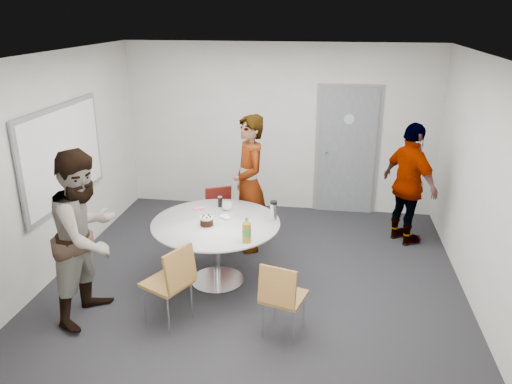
% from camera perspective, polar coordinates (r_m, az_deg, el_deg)
% --- Properties ---
extents(floor, '(5.00, 5.00, 0.00)m').
position_cam_1_polar(floor, '(6.29, -0.06, -10.04)').
color(floor, '#232226').
rests_on(floor, ground).
extents(ceiling, '(5.00, 5.00, 0.00)m').
position_cam_1_polar(ceiling, '(5.45, -0.07, 15.30)').
color(ceiling, silver).
rests_on(ceiling, wall_back).
extents(wall_back, '(5.00, 0.00, 5.00)m').
position_cam_1_polar(wall_back, '(8.12, 2.65, 7.26)').
color(wall_back, silver).
rests_on(wall_back, floor).
extents(wall_left, '(0.00, 5.00, 5.00)m').
position_cam_1_polar(wall_left, '(6.57, -22.17, 2.64)').
color(wall_left, silver).
rests_on(wall_left, floor).
extents(wall_right, '(0.00, 5.00, 5.00)m').
position_cam_1_polar(wall_right, '(5.91, 24.67, 0.39)').
color(wall_right, silver).
rests_on(wall_right, floor).
extents(wall_front, '(5.00, 0.00, 5.00)m').
position_cam_1_polar(wall_front, '(3.49, -6.47, -11.27)').
color(wall_front, silver).
rests_on(wall_front, floor).
extents(door, '(1.02, 0.17, 2.12)m').
position_cam_1_polar(door, '(8.14, 10.35, 4.63)').
color(door, slate).
rests_on(door, wall_back).
extents(whiteboard, '(0.04, 1.90, 1.25)m').
position_cam_1_polar(whiteboard, '(6.69, -21.15, 3.96)').
color(whiteboard, gray).
rests_on(whiteboard, wall_left).
extents(table, '(1.53, 1.53, 1.09)m').
position_cam_1_polar(table, '(5.96, -4.37, -4.45)').
color(table, silver).
rests_on(table, floor).
extents(chair_near_left, '(0.61, 0.59, 0.90)m').
position_cam_1_polar(chair_near_left, '(5.30, -9.49, -9.65)').
color(chair_near_left, brown).
rests_on(chair_near_left, floor).
extents(chair_near_right, '(0.49, 0.52, 0.84)m').
position_cam_1_polar(chair_near_right, '(5.05, 2.89, -11.54)').
color(chair_near_right, brown).
rests_on(chair_near_right, floor).
extents(chair_far, '(0.53, 0.55, 0.82)m').
position_cam_1_polar(chair_far, '(7.04, -4.10, -2.11)').
color(chair_far, maroon).
rests_on(chair_far, floor).
extents(person_main, '(0.70, 0.81, 1.89)m').
position_cam_1_polar(person_main, '(6.73, -0.77, 0.91)').
color(person_main, '#A5C6EA').
rests_on(person_main, floor).
extents(person_left, '(0.84, 1.01, 1.87)m').
position_cam_1_polar(person_left, '(5.52, -18.79, -4.77)').
color(person_left, white).
rests_on(person_left, floor).
extents(person_right, '(0.92, 1.08, 1.74)m').
position_cam_1_polar(person_right, '(7.26, 17.13, 0.83)').
color(person_right, black).
rests_on(person_right, floor).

